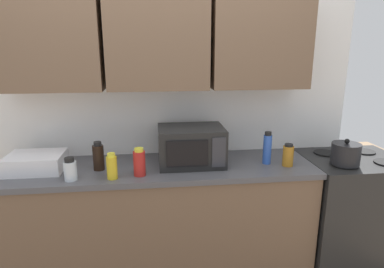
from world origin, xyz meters
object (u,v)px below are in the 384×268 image
object	(u,v)px
stove_range	(348,210)
bottle_yellow_mustard	(112,167)
kettle	(346,154)
microwave	(191,146)
dish_rack	(36,162)
bottle_blue_cleaner	(267,148)
bottle_red_sauce	(139,162)
bottle_amber_vinegar	(288,155)
bottle_soy_dark	(98,157)
bottle_clear_tall	(70,170)

from	to	relation	value
stove_range	bottle_yellow_mustard	distance (m)	1.93
stove_range	kettle	world-z (taller)	kettle
microwave	bottle_yellow_mustard	bearing A→B (deg)	-157.53
dish_rack	bottle_blue_cleaner	distance (m)	1.67
dish_rack	bottle_red_sauce	bearing A→B (deg)	-13.72
stove_range	kettle	size ratio (longest dim) A/B	4.41
bottle_yellow_mustard	dish_rack	bearing A→B (deg)	158.57
bottle_blue_cleaner	bottle_amber_vinegar	bearing A→B (deg)	-26.55
kettle	bottle_amber_vinegar	distance (m)	0.42
kettle	bottle_soy_dark	xyz separation A→B (m)	(-1.79, 0.13, 0.01)
bottle_blue_cleaner	bottle_amber_vinegar	size ratio (longest dim) A/B	1.46
bottle_yellow_mustard	bottle_clear_tall	bearing A→B (deg)	178.33
kettle	bottle_blue_cleaner	world-z (taller)	bottle_blue_cleaner
stove_range	microwave	bearing A→B (deg)	178.53
bottle_blue_cleaner	bottle_red_sauce	size ratio (longest dim) A/B	1.26
kettle	bottle_clear_tall	bearing A→B (deg)	-178.58
bottle_blue_cleaner	bottle_soy_dark	size ratio (longest dim) A/B	1.18
bottle_clear_tall	bottle_blue_cleaner	bearing A→B (deg)	6.59
bottle_blue_cleaner	bottle_clear_tall	xyz separation A→B (m)	(-1.39, -0.16, -0.05)
bottle_blue_cleaner	bottle_clear_tall	world-z (taller)	bottle_blue_cleaner
kettle	dish_rack	world-z (taller)	kettle
stove_range	kettle	bearing A→B (deg)	-140.53
kettle	bottle_red_sauce	xyz separation A→B (m)	(-1.50, -0.02, 0.00)
bottle_red_sauce	dish_rack	bearing A→B (deg)	166.28
stove_range	microwave	size ratio (longest dim) A/B	1.90
bottle_soy_dark	bottle_yellow_mustard	size ratio (longest dim) A/B	1.16
microwave	bottle_clear_tall	world-z (taller)	microwave
stove_range	microwave	distance (m)	1.42
stove_range	bottle_soy_dark	world-z (taller)	bottle_soy_dark
kettle	bottle_blue_cleaner	xyz separation A→B (m)	(-0.56, 0.11, 0.03)
dish_rack	bottle_yellow_mustard	bearing A→B (deg)	-21.43
kettle	bottle_yellow_mustard	size ratio (longest dim) A/B	1.16
bottle_blue_cleaner	bottle_yellow_mustard	distance (m)	1.13
bottle_blue_cleaner	bottle_red_sauce	xyz separation A→B (m)	(-0.94, -0.13, -0.03)
bottle_red_sauce	bottle_clear_tall	bearing A→B (deg)	-176.14
stove_range	bottle_yellow_mustard	size ratio (longest dim) A/B	5.13
dish_rack	bottle_yellow_mustard	xyz separation A→B (m)	(0.55, -0.22, 0.02)
stove_range	bottle_blue_cleaner	bearing A→B (deg)	-177.80
kettle	microwave	world-z (taller)	microwave
dish_rack	stove_range	bearing A→B (deg)	-0.48
microwave	bottle_clear_tall	size ratio (longest dim) A/B	3.10
bottle_soy_dark	bottle_amber_vinegar	size ratio (longest dim) A/B	1.24
bottle_amber_vinegar	bottle_yellow_mustard	xyz separation A→B (m)	(-1.25, -0.10, 0.00)
bottle_yellow_mustard	microwave	bearing A→B (deg)	22.47
stove_range	bottle_yellow_mustard	bearing A→B (deg)	-173.94
kettle	bottle_amber_vinegar	bearing A→B (deg)	174.04
kettle	bottle_clear_tall	world-z (taller)	kettle
bottle_blue_cleaner	bottle_clear_tall	size ratio (longest dim) A/B	1.58
stove_range	bottle_amber_vinegar	xyz separation A→B (m)	(-0.59, -0.10, 0.53)
bottle_soy_dark	bottle_clear_tall	distance (m)	0.24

